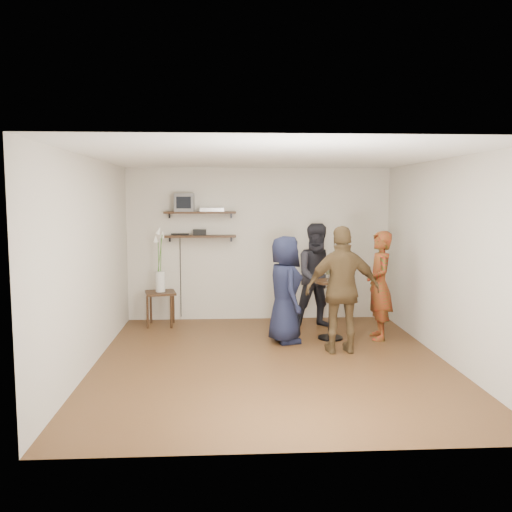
# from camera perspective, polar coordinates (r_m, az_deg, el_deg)

# --- Properties ---
(room) EXTENTS (4.58, 5.08, 2.68)m
(room) POSITION_cam_1_polar(r_m,az_deg,el_deg) (6.83, 1.65, -0.57)
(room) COLOR #4B2C18
(room) RESTS_ON ground
(shelf_upper) EXTENTS (1.20, 0.25, 0.04)m
(shelf_upper) POSITION_cam_1_polar(r_m,az_deg,el_deg) (9.14, -5.91, 4.58)
(shelf_upper) COLOR black
(shelf_upper) RESTS_ON room
(shelf_lower) EXTENTS (1.20, 0.25, 0.04)m
(shelf_lower) POSITION_cam_1_polar(r_m,az_deg,el_deg) (9.16, -5.88, 2.08)
(shelf_lower) COLOR black
(shelf_lower) RESTS_ON room
(crt_monitor) EXTENTS (0.32, 0.30, 0.30)m
(crt_monitor) POSITION_cam_1_polar(r_m,az_deg,el_deg) (9.15, -7.56, 5.61)
(crt_monitor) COLOR #59595B
(crt_monitor) RESTS_ON shelf_upper
(dvd_deck) EXTENTS (0.40, 0.24, 0.06)m
(dvd_deck) POSITION_cam_1_polar(r_m,az_deg,el_deg) (9.13, -4.65, 4.89)
(dvd_deck) COLOR silver
(dvd_deck) RESTS_ON shelf_upper
(radio) EXTENTS (0.22, 0.10, 0.10)m
(radio) POSITION_cam_1_polar(r_m,az_deg,el_deg) (9.16, -5.95, 2.50)
(radio) COLOR black
(radio) RESTS_ON shelf_lower
(power_strip) EXTENTS (0.30, 0.05, 0.03)m
(power_strip) POSITION_cam_1_polar(r_m,az_deg,el_deg) (9.23, -8.00, 2.28)
(power_strip) COLOR black
(power_strip) RESTS_ON shelf_lower
(side_table) EXTENTS (0.56, 0.56, 0.57)m
(side_table) POSITION_cam_1_polar(r_m,az_deg,el_deg) (9.03, -10.01, -4.30)
(side_table) COLOR black
(side_table) RESTS_ON room
(vase_lilies) EXTENTS (0.20, 0.21, 1.08)m
(vase_lilies) POSITION_cam_1_polar(r_m,az_deg,el_deg) (8.96, -10.07, -1.57)
(vase_lilies) COLOR silver
(vase_lilies) RESTS_ON side_table
(drinks_table) EXTENTS (0.48, 0.48, 0.88)m
(drinks_table) POSITION_cam_1_polar(r_m,az_deg,el_deg) (8.14, 7.88, -4.75)
(drinks_table) COLOR black
(drinks_table) RESTS_ON room
(wine_glass_fl) EXTENTS (0.07, 0.07, 0.21)m
(wine_glass_fl) POSITION_cam_1_polar(r_m,az_deg,el_deg) (8.02, 7.62, -1.62)
(wine_glass_fl) COLOR silver
(wine_glass_fl) RESTS_ON drinks_table
(wine_glass_fr) EXTENTS (0.07, 0.07, 0.21)m
(wine_glass_fr) POSITION_cam_1_polar(r_m,az_deg,el_deg) (8.06, 8.43, -1.59)
(wine_glass_fr) COLOR silver
(wine_glass_fr) RESTS_ON drinks_table
(wine_glass_bl) EXTENTS (0.07, 0.07, 0.22)m
(wine_glass_bl) POSITION_cam_1_polar(r_m,az_deg,el_deg) (8.13, 7.68, -1.46)
(wine_glass_bl) COLOR silver
(wine_glass_bl) RESTS_ON drinks_table
(wine_glass_br) EXTENTS (0.06, 0.06, 0.19)m
(wine_glass_br) POSITION_cam_1_polar(r_m,az_deg,el_deg) (8.07, 8.13, -1.66)
(wine_glass_br) COLOR silver
(wine_glass_br) RESTS_ON drinks_table
(person_plaid) EXTENTS (0.42, 0.61, 1.61)m
(person_plaid) POSITION_cam_1_polar(r_m,az_deg,el_deg) (8.23, 12.86, -3.03)
(person_plaid) COLOR red
(person_plaid) RESTS_ON room
(person_dark) EXTENTS (0.87, 0.71, 1.69)m
(person_dark) POSITION_cam_1_polar(r_m,az_deg,el_deg) (8.77, 6.63, -2.09)
(person_dark) COLOR black
(person_dark) RESTS_ON room
(person_navy) EXTENTS (0.63, 0.84, 1.55)m
(person_navy) POSITION_cam_1_polar(r_m,az_deg,el_deg) (7.86, 3.06, -3.53)
(person_navy) COLOR black
(person_navy) RESTS_ON room
(person_brown) EXTENTS (1.02, 0.44, 1.73)m
(person_brown) POSITION_cam_1_polar(r_m,az_deg,el_deg) (7.40, 9.12, -3.53)
(person_brown) COLOR #4E3921
(person_brown) RESTS_ON room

